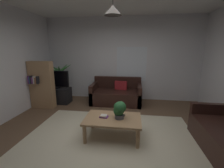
# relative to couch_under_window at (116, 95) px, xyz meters

# --- Properties ---
(floor) EXTENTS (5.24, 5.14, 0.02)m
(floor) POSITION_rel_couch_under_window_xyz_m (0.10, -2.07, -0.28)
(floor) COLOR brown
(floor) RESTS_ON ground
(rug) EXTENTS (3.41, 2.83, 0.01)m
(rug) POSITION_rel_couch_under_window_xyz_m (0.10, -2.27, -0.27)
(rug) COLOR beige
(rug) RESTS_ON ground
(wall_back) EXTENTS (5.36, 0.06, 2.80)m
(wall_back) POSITION_rel_couch_under_window_xyz_m (0.10, 0.53, 1.13)
(wall_back) COLOR silver
(wall_back) RESTS_ON ground
(window_pane) EXTENTS (1.01, 0.01, 1.16)m
(window_pane) POSITION_rel_couch_under_window_xyz_m (0.46, 0.49, 0.96)
(window_pane) COLOR white
(couch_under_window) EXTENTS (1.60, 0.87, 0.82)m
(couch_under_window) POSITION_rel_couch_under_window_xyz_m (0.00, 0.00, 0.00)
(couch_under_window) COLOR black
(couch_under_window) RESTS_ON ground
(coffee_table) EXTENTS (1.10, 0.69, 0.41)m
(coffee_table) POSITION_rel_couch_under_window_xyz_m (0.15, -1.98, 0.08)
(coffee_table) COLOR #A87F56
(coffee_table) RESTS_ON ground
(book_on_table_0) EXTENTS (0.18, 0.14, 0.02)m
(book_on_table_0) POSITION_rel_couch_under_window_xyz_m (-0.03, -1.98, 0.15)
(book_on_table_0) COLOR #72387F
(book_on_table_0) RESTS_ON coffee_table
(book_on_table_1) EXTENTS (0.13, 0.12, 0.02)m
(book_on_table_1) POSITION_rel_couch_under_window_xyz_m (-0.04, -1.98, 0.18)
(book_on_table_1) COLOR beige
(book_on_table_1) RESTS_ON coffee_table
(remote_on_table_0) EXTENTS (0.12, 0.17, 0.02)m
(remote_on_table_0) POSITION_rel_couch_under_window_xyz_m (0.33, -1.90, 0.15)
(remote_on_table_0) COLOR black
(remote_on_table_0) RESTS_ON coffee_table
(potted_plant_on_table) EXTENTS (0.25, 0.23, 0.35)m
(potted_plant_on_table) POSITION_rel_couch_under_window_xyz_m (0.27, -1.97, 0.33)
(potted_plant_on_table) COLOR #4C4C51
(potted_plant_on_table) RESTS_ON coffee_table
(tv_stand) EXTENTS (0.90, 0.44, 0.50)m
(tv_stand) POSITION_rel_couch_under_window_xyz_m (-1.97, -0.25, -0.02)
(tv_stand) COLOR black
(tv_stand) RESTS_ON ground
(tv) EXTENTS (0.93, 0.16, 0.57)m
(tv) POSITION_rel_couch_under_window_xyz_m (-1.97, -0.28, 0.52)
(tv) COLOR black
(tv) RESTS_ON tv_stand
(potted_palm_corner) EXTENTS (0.84, 0.78, 1.28)m
(potted_palm_corner) POSITION_rel_couch_under_window_xyz_m (-2.02, 0.21, 0.30)
(potted_palm_corner) COLOR beige
(potted_palm_corner) RESTS_ON ground
(bookshelf_corner) EXTENTS (0.70, 0.31, 1.40)m
(bookshelf_corner) POSITION_rel_couch_under_window_xyz_m (-2.15, -0.71, 0.43)
(bookshelf_corner) COLOR #A87F56
(bookshelf_corner) RESTS_ON ground
(pendant_lamp) EXTENTS (0.30, 0.30, 0.51)m
(pendant_lamp) POSITION_rel_couch_under_window_xyz_m (0.15, -1.98, 2.10)
(pendant_lamp) COLOR black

